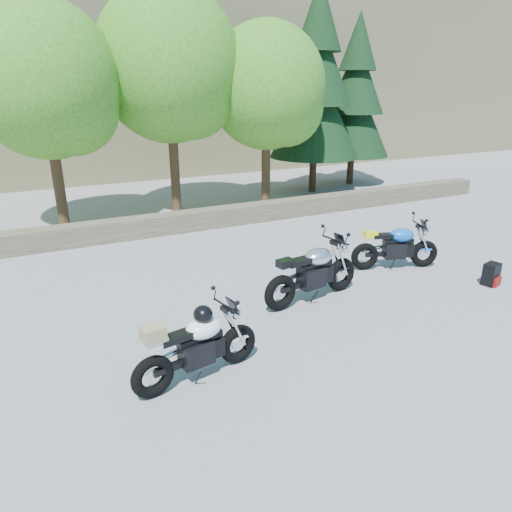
# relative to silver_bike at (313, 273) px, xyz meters

# --- Properties ---
(ground) EXTENTS (90.00, 90.00, 0.00)m
(ground) POSITION_rel_silver_bike_xyz_m (-1.00, -0.35, -0.51)
(ground) COLOR gray
(ground) RESTS_ON ground
(stone_wall) EXTENTS (22.00, 0.55, 0.50)m
(stone_wall) POSITION_rel_silver_bike_xyz_m (-1.00, 5.15, -0.26)
(stone_wall) COLOR #4C3F33
(stone_wall) RESTS_ON ground
(hillside) EXTENTS (80.00, 30.00, 15.00)m
(hillside) POSITION_rel_silver_bike_xyz_m (2.00, 27.65, 6.99)
(hillside) COLOR brown
(hillside) RESTS_ON ground
(tree_decid_left) EXTENTS (3.67, 3.67, 5.62)m
(tree_decid_left) POSITION_rel_silver_bike_xyz_m (-3.39, 6.78, 3.13)
(tree_decid_left) COLOR #382314
(tree_decid_left) RESTS_ON ground
(tree_decid_mid) EXTENTS (4.08, 4.08, 6.24)m
(tree_decid_mid) POSITION_rel_silver_bike_xyz_m (-0.09, 7.18, 3.53)
(tree_decid_mid) COLOR #382314
(tree_decid_mid) RESTS_ON ground
(tree_decid_right) EXTENTS (3.54, 3.54, 5.41)m
(tree_decid_right) POSITION_rel_silver_bike_xyz_m (2.71, 6.58, 2.99)
(tree_decid_right) COLOR #382314
(tree_decid_right) RESTS_ON ground
(conifer_near) EXTENTS (3.17, 3.17, 7.06)m
(conifer_near) POSITION_rel_silver_bike_xyz_m (5.20, 7.85, 3.17)
(conifer_near) COLOR #382314
(conifer_near) RESTS_ON ground
(conifer_far) EXTENTS (2.82, 2.82, 6.27)m
(conifer_far) POSITION_rel_silver_bike_xyz_m (7.40, 8.45, 2.76)
(conifer_far) COLOR #382314
(conifer_far) RESTS_ON ground
(silver_bike) EXTENTS (2.07, 0.65, 1.04)m
(silver_bike) POSITION_rel_silver_bike_xyz_m (0.00, 0.00, 0.00)
(silver_bike) COLOR black
(silver_bike) RESTS_ON ground
(white_bike) EXTENTS (1.81, 0.60, 1.01)m
(white_bike) POSITION_rel_silver_bike_xyz_m (-2.65, -1.33, -0.01)
(white_bike) COLOR black
(white_bike) RESTS_ON ground
(blue_bike) EXTENTS (1.83, 0.83, 0.95)m
(blue_bike) POSITION_rel_silver_bike_xyz_m (2.40, 0.51, -0.04)
(blue_bike) COLOR black
(blue_bike) RESTS_ON ground
(backpack) EXTENTS (0.36, 0.33, 0.43)m
(backpack) POSITION_rel_silver_bike_xyz_m (3.44, -1.01, -0.30)
(backpack) COLOR black
(backpack) RESTS_ON ground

